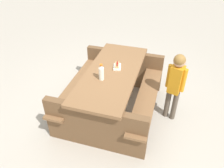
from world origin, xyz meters
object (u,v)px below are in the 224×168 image
(picnic_table, at_px, (112,88))
(child_in_coat, at_px, (176,80))
(soda_bottle, at_px, (101,72))
(hotdog_tray, at_px, (117,66))

(picnic_table, xyz_separation_m, child_in_coat, (-0.11, -0.93, 0.28))
(picnic_table, distance_m, soda_bottle, 0.49)
(picnic_table, height_order, soda_bottle, soda_bottle)
(soda_bottle, bearing_deg, hotdog_tray, -32.49)
(child_in_coat, bearing_deg, soda_bottle, 94.96)
(soda_bottle, xyz_separation_m, child_in_coat, (0.09, -1.06, -0.14))
(picnic_table, height_order, hotdog_tray, hotdog_tray)
(soda_bottle, bearing_deg, child_in_coat, -85.04)
(soda_bottle, distance_m, child_in_coat, 1.07)
(picnic_table, xyz_separation_m, soda_bottle, (-0.20, 0.13, 0.42))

